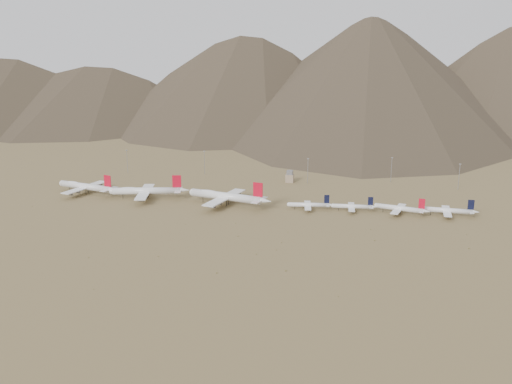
% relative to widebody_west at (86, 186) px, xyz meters
% --- Properties ---
extents(ground, '(3000.00, 3000.00, 0.00)m').
position_rel_widebody_west_xyz_m(ground, '(151.67, -36.66, -7.10)').
color(ground, olive).
rests_on(ground, ground).
extents(mountain_ridge, '(4400.00, 1000.00, 300.00)m').
position_rel_widebody_west_xyz_m(mountain_ridge, '(151.67, 863.34, 142.90)').
color(mountain_ridge, '#4F402F').
rests_on(mountain_ridge, ground).
extents(widebody_west, '(67.89, 53.56, 20.60)m').
position_rel_widebody_west_xyz_m(widebody_west, '(0.00, 0.00, 0.00)').
color(widebody_west, white).
rests_on(widebody_west, ground).
extents(widebody_centre, '(72.32, 56.83, 21.81)m').
position_rel_widebody_west_xyz_m(widebody_centre, '(62.45, -5.31, 0.42)').
color(widebody_centre, white).
rests_on(widebody_centre, ground).
extents(widebody_east, '(78.72, 62.03, 23.84)m').
position_rel_widebody_west_xyz_m(widebody_east, '(139.23, -12.42, 1.12)').
color(widebody_east, white).
rests_on(widebody_east, ground).
extents(narrowbody_a, '(40.06, 29.07, 13.26)m').
position_rel_widebody_west_xyz_m(narrowbody_a, '(212.02, -11.04, -2.80)').
color(narrowbody_a, white).
rests_on(narrowbody_a, ground).
extents(narrowbody_b, '(39.23, 28.18, 12.94)m').
position_rel_widebody_west_xyz_m(narrowbody_b, '(248.80, -8.33, -2.90)').
color(narrowbody_b, white).
rests_on(narrowbody_b, ground).
extents(narrowbody_c, '(45.57, 33.67, 15.38)m').
position_rel_widebody_west_xyz_m(narrowbody_c, '(287.67, -9.56, -2.11)').
color(narrowbody_c, white).
rests_on(narrowbody_c, ground).
extents(narrowbody_d, '(45.92, 32.94, 15.14)m').
position_rel_widebody_west_xyz_m(narrowbody_d, '(326.35, -7.70, -2.19)').
color(narrowbody_d, white).
rests_on(narrowbody_d, ground).
extents(control_tower, '(8.00, 8.00, 12.00)m').
position_rel_widebody_west_xyz_m(control_tower, '(181.67, 83.34, -1.78)').
color(control_tower, gray).
rests_on(control_tower, ground).
extents(mast_far_west, '(2.00, 0.60, 25.70)m').
position_rel_widebody_west_xyz_m(mast_far_west, '(2.76, 89.38, 7.10)').
color(mast_far_west, gray).
rests_on(mast_far_west, ground).
extents(mast_west, '(2.00, 0.60, 25.70)m').
position_rel_widebody_west_xyz_m(mast_west, '(86.75, 100.02, 7.10)').
color(mast_west, gray).
rests_on(mast_west, ground).
extents(mast_centre, '(2.00, 0.60, 25.70)m').
position_rel_widebody_west_xyz_m(mast_centre, '(200.08, 82.07, 7.10)').
color(mast_centre, gray).
rests_on(mast_centre, ground).
extents(mast_east, '(2.00, 0.60, 25.70)m').
position_rel_widebody_west_xyz_m(mast_east, '(282.91, 103.59, 7.10)').
color(mast_east, gray).
rests_on(mast_east, ground).
extents(mast_far_east, '(2.00, 0.60, 25.70)m').
position_rel_widebody_west_xyz_m(mast_far_east, '(346.00, 84.75, 7.10)').
color(mast_far_east, gray).
rests_on(mast_far_east, ground).
extents(desert_scrub, '(448.34, 155.23, 0.82)m').
position_rel_widebody_west_xyz_m(desert_scrub, '(172.82, -113.93, -6.79)').
color(desert_scrub, olive).
rests_on(desert_scrub, ground).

